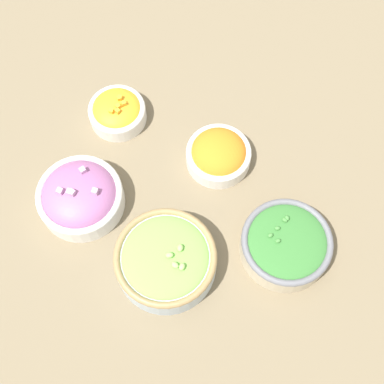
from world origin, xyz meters
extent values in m
plane|color=#75664C|center=(0.00, 0.00, 0.00)|extent=(3.00, 3.00, 0.00)
cylinder|color=beige|center=(-0.19, 0.01, 0.02)|extent=(0.16, 0.16, 0.05)
torus|color=slate|center=(-0.19, 0.01, 0.05)|extent=(0.16, 0.16, 0.01)
ellipsoid|color=#387533|center=(-0.19, 0.01, 0.05)|extent=(0.14, 0.14, 0.02)
ellipsoid|color=#47893D|center=(-0.17, -0.02, 0.06)|extent=(0.01, 0.01, 0.01)
ellipsoid|color=#47893D|center=(-0.17, -0.03, 0.06)|extent=(0.01, 0.01, 0.01)
ellipsoid|color=#47893D|center=(-0.17, 0.00, 0.06)|extent=(0.01, 0.01, 0.01)
ellipsoid|color=#47893D|center=(-0.16, 0.02, 0.06)|extent=(0.01, 0.01, 0.01)
ellipsoid|color=#47893D|center=(-0.18, 0.02, 0.06)|extent=(0.01, 0.01, 0.01)
cylinder|color=silver|center=(-0.01, -0.09, 0.02)|extent=(0.12, 0.12, 0.03)
torus|color=silver|center=(-0.01, -0.09, 0.03)|extent=(0.12, 0.12, 0.01)
ellipsoid|color=orange|center=(-0.01, -0.09, 0.03)|extent=(0.10, 0.10, 0.05)
cylinder|color=silver|center=(0.17, 0.11, 0.02)|extent=(0.16, 0.16, 0.04)
torus|color=silver|center=(0.17, 0.11, 0.04)|extent=(0.16, 0.16, 0.01)
ellipsoid|color=#9E5B8E|center=(0.17, 0.11, 0.04)|extent=(0.13, 0.13, 0.05)
cube|color=#C699C1|center=(0.17, 0.12, 0.07)|extent=(0.01, 0.01, 0.01)
cube|color=#C699C1|center=(0.14, 0.10, 0.07)|extent=(0.01, 0.01, 0.01)
cube|color=#C699C1|center=(0.18, 0.12, 0.07)|extent=(0.01, 0.01, 0.01)
cube|color=#C699C1|center=(0.18, 0.07, 0.07)|extent=(0.01, 0.01, 0.01)
cube|color=#C699C1|center=(0.19, 0.13, 0.07)|extent=(0.01, 0.01, 0.01)
cylinder|color=#B2C1CC|center=(-0.02, 0.14, 0.03)|extent=(0.18, 0.18, 0.05)
torus|color=#997A4C|center=(-0.02, 0.14, 0.05)|extent=(0.18, 0.18, 0.01)
ellipsoid|color=#7ABC4C|center=(-0.02, 0.14, 0.05)|extent=(0.15, 0.15, 0.02)
ellipsoid|color=#99D166|center=(-0.05, 0.14, 0.07)|extent=(0.01, 0.01, 0.01)
ellipsoid|color=#99D166|center=(-0.03, 0.13, 0.07)|extent=(0.02, 0.02, 0.01)
ellipsoid|color=#99D166|center=(-0.04, 0.11, 0.07)|extent=(0.01, 0.02, 0.01)
ellipsoid|color=#99D166|center=(-0.06, 0.14, 0.07)|extent=(0.01, 0.01, 0.01)
cylinder|color=silver|center=(0.21, -0.08, 0.02)|extent=(0.11, 0.11, 0.03)
torus|color=silver|center=(0.21, -0.08, 0.03)|extent=(0.11, 0.11, 0.01)
ellipsoid|color=orange|center=(0.21, -0.08, 0.03)|extent=(0.10, 0.10, 0.04)
cube|color=#F4A828|center=(0.20, -0.09, 0.05)|extent=(0.01, 0.01, 0.01)
cube|color=#F4A828|center=(0.21, -0.10, 0.05)|extent=(0.01, 0.01, 0.01)
cube|color=#F4A828|center=(0.21, -0.08, 0.06)|extent=(0.01, 0.01, 0.01)
cube|color=#F4A828|center=(0.20, -0.07, 0.05)|extent=(0.01, 0.01, 0.01)
cube|color=#F4A828|center=(0.21, -0.10, 0.05)|extent=(0.01, 0.01, 0.01)
cube|color=#F4A828|center=(0.21, -0.06, 0.05)|extent=(0.01, 0.01, 0.01)
camera|label=1|loc=(-0.19, 0.35, 0.92)|focal=50.00mm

